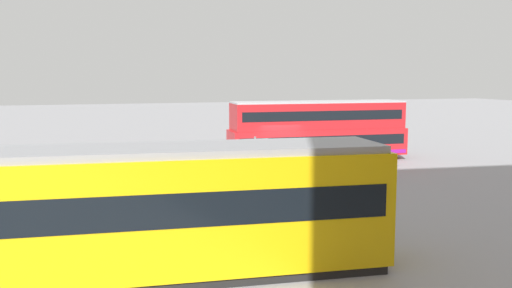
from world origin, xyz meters
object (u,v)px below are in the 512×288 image
(tram_yellow, at_px, (112,212))
(pedestrian_crossing, at_px, (345,170))
(double_decker_bus, at_px, (318,130))
(pedestrian_near_railing, at_px, (238,178))
(info_sign, at_px, (255,152))

(tram_yellow, distance_m, pedestrian_crossing, 14.54)
(double_decker_bus, xyz_separation_m, tram_yellow, (13.99, 17.55, -0.10))
(tram_yellow, relative_size, pedestrian_near_railing, 9.43)
(double_decker_bus, height_order, pedestrian_near_railing, double_decker_bus)
(pedestrian_crossing, height_order, info_sign, info_sign)
(pedestrian_crossing, bearing_deg, tram_yellow, 37.64)
(pedestrian_near_railing, distance_m, pedestrian_crossing, 5.52)
(pedestrian_crossing, distance_m, info_sign, 4.46)
(double_decker_bus, distance_m, pedestrian_crossing, 9.10)
(tram_yellow, height_order, info_sign, tram_yellow)
(double_decker_bus, relative_size, tram_yellow, 0.76)
(double_decker_bus, bearing_deg, pedestrian_crossing, 73.98)
(tram_yellow, bearing_deg, info_sign, -125.87)
(tram_yellow, xyz_separation_m, pedestrian_near_railing, (-5.98, -8.58, -0.94))
(pedestrian_near_railing, height_order, pedestrian_crossing, pedestrian_crossing)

